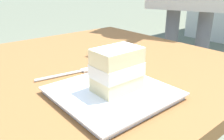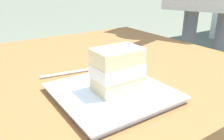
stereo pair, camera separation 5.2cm
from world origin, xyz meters
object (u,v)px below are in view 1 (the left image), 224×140
(patio_table, at_px, (39,107))
(dessert_fork, at_px, (69,74))
(dessert_plate, at_px, (112,93))
(cake_slice, at_px, (117,69))

(patio_table, height_order, dessert_fork, dessert_fork)
(dessert_plate, bearing_deg, dessert_fork, 93.65)
(patio_table, relative_size, cake_slice, 11.81)
(dessert_fork, bearing_deg, patio_table, 148.93)
(dessert_plate, bearing_deg, patio_table, 111.94)
(dessert_plate, relative_size, cake_slice, 2.29)
(dessert_plate, distance_m, cake_slice, 0.06)
(patio_table, xyz_separation_m, dessert_fork, (0.08, -0.05, 0.10))
(patio_table, height_order, dessert_plate, dessert_plate)
(dessert_plate, bearing_deg, cake_slice, -22.62)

